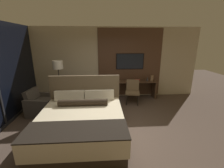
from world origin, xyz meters
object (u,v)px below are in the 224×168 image
(desk, at_px, (130,86))
(vase_short, at_px, (147,79))
(floor_lamp, at_px, (58,68))
(desk_chair, at_px, (133,90))
(book, at_px, (137,80))
(vase_tall, at_px, (152,78))
(armchair_by_window, at_px, (42,105))
(bed, at_px, (82,122))
(tv, at_px, (130,61))

(desk, height_order, vase_short, vase_short)
(floor_lamp, bearing_deg, desk_chair, 2.85)
(floor_lamp, xyz_separation_m, book, (2.90, 0.67, -0.63))
(floor_lamp, relative_size, vase_tall, 7.46)
(vase_short, bearing_deg, desk, 174.76)
(desk, xyz_separation_m, armchair_by_window, (-3.08, -1.17, -0.23))
(desk_chair, bearing_deg, vase_tall, 37.92)
(floor_lamp, xyz_separation_m, vase_tall, (3.47, 0.55, -0.54))
(armchair_by_window, bearing_deg, vase_tall, -66.94)
(desk, height_order, desk_chair, desk_chair)
(floor_lamp, distance_m, book, 3.05)
(armchair_by_window, xyz_separation_m, vase_tall, (3.93, 1.08, 0.56))
(desk, distance_m, floor_lamp, 2.83)
(bed, height_order, armchair_by_window, bed)
(armchair_by_window, xyz_separation_m, floor_lamp, (0.47, 0.53, 1.10))
(tv, distance_m, floor_lamp, 2.75)
(tv, bearing_deg, book, -30.48)
(tv, distance_m, vase_tall, 1.10)
(vase_short, bearing_deg, bed, -134.10)
(desk, bearing_deg, tv, 90.00)
(vase_tall, bearing_deg, floor_lamp, -170.91)
(bed, height_order, vase_short, bed)
(armchair_by_window, bearing_deg, floor_lamp, -33.89)
(vase_tall, relative_size, vase_short, 1.30)
(desk, bearing_deg, floor_lamp, -166.20)
(armchair_by_window, relative_size, vase_short, 5.57)
(vase_tall, bearing_deg, vase_short, 171.61)
(floor_lamp, height_order, vase_short, floor_lamp)
(desk_chair, distance_m, vase_short, 0.87)
(tv, distance_m, desk_chair, 1.20)
(tv, distance_m, book, 0.81)
(vase_tall, bearing_deg, desk, 174.13)
(desk_chair, distance_m, vase_tall, 1.00)
(vase_tall, bearing_deg, tv, 161.50)
(desk_chair, bearing_deg, bed, -118.75)
(desk_chair, height_order, floor_lamp, floor_lamp)
(tv, relative_size, book, 4.54)
(desk, bearing_deg, desk_chair, -89.86)
(tv, xyz_separation_m, desk_chair, (0.00, -0.71, -0.96))
(vase_tall, xyz_separation_m, book, (-0.56, 0.11, -0.09))
(vase_tall, bearing_deg, bed, -136.43)
(desk, relative_size, desk_chair, 2.35)
(vase_tall, height_order, vase_short, vase_tall)
(armchair_by_window, distance_m, vase_tall, 4.12)
(armchair_by_window, bearing_deg, desk_chair, -70.27)
(floor_lamp, distance_m, vase_tall, 3.55)
(floor_lamp, bearing_deg, armchair_by_window, -131.56)
(tv, bearing_deg, vase_tall, -18.50)
(bed, relative_size, tv, 1.91)
(vase_short, bearing_deg, book, 167.22)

